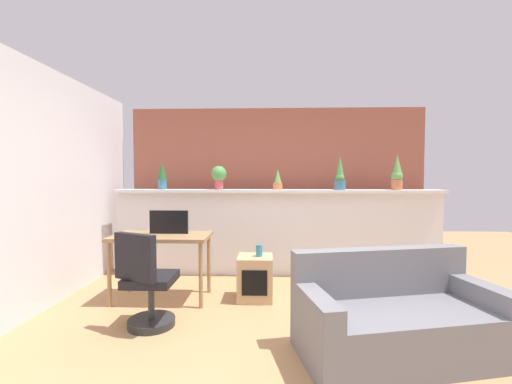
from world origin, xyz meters
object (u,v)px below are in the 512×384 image
(potted_plant_1, at_px, (219,175))
(office_chair, at_px, (147,287))
(potted_plant_2, at_px, (278,180))
(potted_plant_3, at_px, (340,176))
(tv_monitor, at_px, (169,222))
(couch, at_px, (396,319))
(vase_on_shelf, at_px, (259,251))
(side_cube_shelf, at_px, (255,278))
(potted_plant_0, at_px, (162,176))
(potted_plant_4, at_px, (397,174))
(desk, at_px, (162,242))

(potted_plant_1, height_order, office_chair, potted_plant_1)
(potted_plant_2, xyz_separation_m, potted_plant_3, (0.87, -0.05, 0.06))
(potted_plant_1, bearing_deg, tv_monitor, -114.92)
(potted_plant_2, xyz_separation_m, couch, (0.89, -2.18, -1.08))
(vase_on_shelf, relative_size, couch, 0.08)
(side_cube_shelf, bearing_deg, potted_plant_3, 39.50)
(potted_plant_2, bearing_deg, potted_plant_1, 179.57)
(potted_plant_0, relative_size, potted_plant_3, 0.81)
(potted_plant_3, distance_m, potted_plant_4, 0.79)
(vase_on_shelf, bearing_deg, couch, -46.30)
(vase_on_shelf, bearing_deg, potted_plant_2, 76.76)
(tv_monitor, bearing_deg, potted_plant_2, 36.61)
(potted_plant_3, bearing_deg, side_cube_shelf, -140.50)
(side_cube_shelf, bearing_deg, potted_plant_0, 143.63)
(office_chair, bearing_deg, potted_plant_4, 30.94)
(side_cube_shelf, bearing_deg, tv_monitor, 177.60)
(tv_monitor, bearing_deg, side_cube_shelf, -2.40)
(couch, bearing_deg, potted_plant_3, 90.45)
(potted_plant_2, relative_size, potted_plant_3, 0.61)
(potted_plant_0, relative_size, side_cube_shelf, 0.78)
(office_chair, bearing_deg, tv_monitor, 91.99)
(potted_plant_4, bearing_deg, vase_on_shelf, -153.16)
(potted_plant_0, height_order, vase_on_shelf, potted_plant_0)
(potted_plant_4, height_order, desk, potted_plant_4)
(desk, bearing_deg, vase_on_shelf, 1.95)
(potted_plant_3, distance_m, vase_on_shelf, 1.69)
(desk, bearing_deg, potted_plant_1, 63.87)
(tv_monitor, bearing_deg, potted_plant_0, 111.22)
(side_cube_shelf, bearing_deg, potted_plant_4, 26.30)
(office_chair, bearing_deg, vase_on_shelf, 37.69)
(tv_monitor, bearing_deg, potted_plant_3, 22.80)
(potted_plant_4, bearing_deg, potted_plant_2, 178.67)
(potted_plant_2, bearing_deg, tv_monitor, -143.39)
(potted_plant_1, bearing_deg, desk, -116.13)
(potted_plant_4, xyz_separation_m, side_cube_shelf, (-1.95, -0.96, -1.21))
(potted_plant_0, relative_size, potted_plant_4, 0.79)
(desk, distance_m, tv_monitor, 0.24)
(potted_plant_4, bearing_deg, desk, -161.68)
(desk, distance_m, couch, 2.55)
(potted_plant_3, height_order, potted_plant_4, potted_plant_4)
(side_cube_shelf, bearing_deg, potted_plant_2, 74.30)
(potted_plant_1, distance_m, tv_monitor, 1.20)
(office_chair, bearing_deg, side_cube_shelf, 38.95)
(potted_plant_2, distance_m, office_chair, 2.40)
(potted_plant_3, xyz_separation_m, vase_on_shelf, (-1.11, -0.95, -0.86))
(potted_plant_1, bearing_deg, potted_plant_0, 178.85)
(potted_plant_1, bearing_deg, office_chair, -103.12)
(side_cube_shelf, relative_size, vase_on_shelf, 3.72)
(potted_plant_2, bearing_deg, vase_on_shelf, -103.24)
(potted_plant_0, height_order, potted_plant_4, potted_plant_4)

